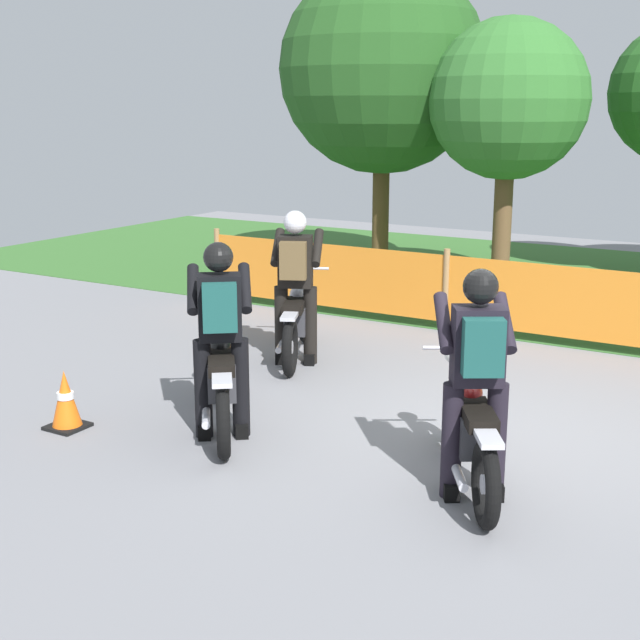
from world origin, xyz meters
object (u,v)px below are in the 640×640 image
Objects in this scene: motorcycle_lead at (221,377)px; rider_lead at (220,329)px; traffic_cone at (66,400)px; motorcycle_third at (298,318)px; rider_third at (295,279)px; motorcycle_trailing at (469,428)px; rider_trailing at (477,372)px.

rider_lead is at bearing -179.49° from motorcycle_lead.
motorcycle_lead is 1.39m from traffic_cone.
motorcycle_third is at bearing -20.73° from rider_lead.
rider_third reaches higher than motorcycle_third.
motorcycle_lead is 2.31m from motorcycle_trailing.
rider_third is at bearing 21.62° from rider_trailing.
motorcycle_third is 3.48× the size of traffic_cone.
rider_third is (0.09, -0.20, 0.50)m from motorcycle_third.
rider_third is (-0.63, 2.18, 0.00)m from rider_lead.
rider_trailing is at bearing -179.49° from motorcycle_trailing.
traffic_cone is (-0.58, -2.93, -0.20)m from motorcycle_third.
rider_lead is 1.57m from traffic_cone.
motorcycle_lead is at bearing 0.51° from rider_lead.
rider_lead is 2.27m from rider_third.
rider_lead is at bearing 171.35° from rider_third.
rider_trailing reaches higher than motorcycle_trailing.
rider_trailing is 3.69m from traffic_cone.
motorcycle_lead is 0.53m from rider_lead.
motorcycle_trailing is 1.02× the size of rider_third.
traffic_cone is at bearing 84.52° from motorcycle_lead.
motorcycle_third is 3.89m from rider_trailing.
rider_lead and rider_third have the same top height.
motorcycle_third is 2.53m from rider_lead.
rider_third is at bearing 76.16° from traffic_cone.
motorcycle_third is 0.54m from rider_third.
rider_trailing is at bearing -153.47° from motorcycle_third.
motorcycle_lead is 3.16× the size of traffic_cone.
motorcycle_trailing is at bearing -152.35° from motorcycle_third.
rider_lead is 1.00× the size of rider_third.
traffic_cone is at bearing 70.28° from motorcycle_trailing.
motorcycle_third is at bearing 21.26° from motorcycle_trailing.
motorcycle_third is 1.09× the size of rider_trailing.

